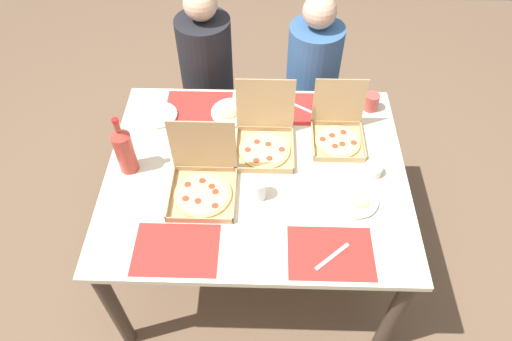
{
  "coord_description": "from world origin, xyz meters",
  "views": [
    {
      "loc": [
        0.04,
        -1.45,
        2.48
      ],
      "look_at": [
        0.0,
        0.0,
        0.77
      ],
      "focal_mm": 32.54,
      "sensor_mm": 36.0,
      "label": 1
    }
  ],
  "objects_px": {
    "plate_far_left": "(355,200)",
    "soda_bottle": "(124,149)",
    "pizza_box_center": "(265,140)",
    "condiment_bowl": "(373,170)",
    "diner_left_seat": "(209,89)",
    "diner_right_seat": "(310,93)",
    "plate_middle": "(158,115)",
    "pizza_box_corner_right": "(338,133)",
    "cup_red": "(371,102)",
    "plate_near_left": "(232,113)",
    "pizza_box_corner_left": "(203,184)",
    "cup_clear_right": "(258,189)"
  },
  "relations": [
    {
      "from": "soda_bottle",
      "to": "diner_right_seat",
      "type": "distance_m",
      "value": 1.32
    },
    {
      "from": "diner_right_seat",
      "to": "condiment_bowl",
      "type": "bearing_deg",
      "value": -74.83
    },
    {
      "from": "plate_middle",
      "to": "condiment_bowl",
      "type": "xyz_separation_m",
      "value": [
        1.09,
        -0.37,
        0.02
      ]
    },
    {
      "from": "plate_far_left",
      "to": "condiment_bowl",
      "type": "bearing_deg",
      "value": 59.57
    },
    {
      "from": "pizza_box_center",
      "to": "pizza_box_corner_right",
      "type": "distance_m",
      "value": 0.37
    },
    {
      "from": "pizza_box_corner_right",
      "to": "plate_far_left",
      "type": "height_order",
      "value": "pizza_box_corner_right"
    },
    {
      "from": "diner_left_seat",
      "to": "condiment_bowl",
      "type": "bearing_deg",
      "value": -44.18
    },
    {
      "from": "plate_middle",
      "to": "diner_right_seat",
      "type": "relative_size",
      "value": 0.17
    },
    {
      "from": "condiment_bowl",
      "to": "diner_right_seat",
      "type": "xyz_separation_m",
      "value": [
        -0.23,
        0.86,
        -0.25
      ]
    },
    {
      "from": "pizza_box_corner_right",
      "to": "cup_red",
      "type": "height_order",
      "value": "pizza_box_corner_right"
    },
    {
      "from": "pizza_box_corner_right",
      "to": "diner_left_seat",
      "type": "bearing_deg",
      "value": 139.09
    },
    {
      "from": "pizza_box_corner_right",
      "to": "condiment_bowl",
      "type": "bearing_deg",
      "value": -56.09
    },
    {
      "from": "pizza_box_center",
      "to": "pizza_box_corner_right",
      "type": "height_order",
      "value": "pizza_box_center"
    },
    {
      "from": "plate_middle",
      "to": "diner_left_seat",
      "type": "distance_m",
      "value": 0.58
    },
    {
      "from": "pizza_box_corner_left",
      "to": "cup_red",
      "type": "distance_m",
      "value": 1.03
    },
    {
      "from": "plate_middle",
      "to": "cup_clear_right",
      "type": "xyz_separation_m",
      "value": [
        0.55,
        -0.52,
        0.04
      ]
    },
    {
      "from": "diner_left_seat",
      "to": "diner_right_seat",
      "type": "xyz_separation_m",
      "value": [
        0.65,
        0.0,
        -0.02
      ]
    },
    {
      "from": "pizza_box_center",
      "to": "diner_right_seat",
      "type": "height_order",
      "value": "diner_right_seat"
    },
    {
      "from": "plate_near_left",
      "to": "condiment_bowl",
      "type": "height_order",
      "value": "condiment_bowl"
    },
    {
      "from": "pizza_box_center",
      "to": "cup_red",
      "type": "xyz_separation_m",
      "value": [
        0.57,
        0.3,
        -0.0
      ]
    },
    {
      "from": "pizza_box_corner_right",
      "to": "diner_left_seat",
      "type": "height_order",
      "value": "diner_left_seat"
    },
    {
      "from": "pizza_box_corner_left",
      "to": "soda_bottle",
      "type": "bearing_deg",
      "value": 160.52
    },
    {
      "from": "plate_far_left",
      "to": "cup_red",
      "type": "height_order",
      "value": "cup_red"
    },
    {
      "from": "plate_near_left",
      "to": "plate_middle",
      "type": "height_order",
      "value": "plate_near_left"
    },
    {
      "from": "plate_far_left",
      "to": "diner_left_seat",
      "type": "height_order",
      "value": "diner_left_seat"
    },
    {
      "from": "condiment_bowl",
      "to": "cup_red",
      "type": "bearing_deg",
      "value": 83.71
    },
    {
      "from": "plate_far_left",
      "to": "soda_bottle",
      "type": "distance_m",
      "value": 1.09
    },
    {
      "from": "soda_bottle",
      "to": "condiment_bowl",
      "type": "height_order",
      "value": "soda_bottle"
    },
    {
      "from": "plate_middle",
      "to": "diner_left_seat",
      "type": "relative_size",
      "value": 0.16
    },
    {
      "from": "cup_clear_right",
      "to": "condiment_bowl",
      "type": "distance_m",
      "value": 0.56
    },
    {
      "from": "condiment_bowl",
      "to": "diner_left_seat",
      "type": "bearing_deg",
      "value": 135.82
    },
    {
      "from": "cup_red",
      "to": "condiment_bowl",
      "type": "distance_m",
      "value": 0.46
    },
    {
      "from": "plate_near_left",
      "to": "pizza_box_corner_right",
      "type": "bearing_deg",
      "value": -17.53
    },
    {
      "from": "diner_left_seat",
      "to": "diner_right_seat",
      "type": "height_order",
      "value": "diner_left_seat"
    },
    {
      "from": "condiment_bowl",
      "to": "diner_left_seat",
      "type": "distance_m",
      "value": 1.25
    },
    {
      "from": "diner_right_seat",
      "to": "plate_middle",
      "type": "bearing_deg",
      "value": -150.22
    },
    {
      "from": "plate_far_left",
      "to": "pizza_box_center",
      "type": "bearing_deg",
      "value": 141.67
    },
    {
      "from": "plate_near_left",
      "to": "diner_left_seat",
      "type": "distance_m",
      "value": 0.54
    },
    {
      "from": "pizza_box_corner_left",
      "to": "pizza_box_corner_right",
      "type": "distance_m",
      "value": 0.74
    },
    {
      "from": "plate_near_left",
      "to": "diner_left_seat",
      "type": "relative_size",
      "value": 0.18
    },
    {
      "from": "plate_near_left",
      "to": "soda_bottle",
      "type": "height_order",
      "value": "soda_bottle"
    },
    {
      "from": "plate_near_left",
      "to": "plate_middle",
      "type": "bearing_deg",
      "value": -175.81
    },
    {
      "from": "pizza_box_center",
      "to": "condiment_bowl",
      "type": "xyz_separation_m",
      "value": [
        0.52,
        -0.16,
        -0.02
      ]
    },
    {
      "from": "cup_red",
      "to": "diner_right_seat",
      "type": "bearing_deg",
      "value": 125.51
    },
    {
      "from": "pizza_box_center",
      "to": "plate_near_left",
      "type": "height_order",
      "value": "pizza_box_center"
    },
    {
      "from": "cup_clear_right",
      "to": "condiment_bowl",
      "type": "relative_size",
      "value": 1.12
    },
    {
      "from": "plate_far_left",
      "to": "plate_near_left",
      "type": "bearing_deg",
      "value": 136.53
    },
    {
      "from": "pizza_box_center",
      "to": "cup_red",
      "type": "relative_size",
      "value": 3.47
    },
    {
      "from": "diner_left_seat",
      "to": "pizza_box_corner_right",
      "type": "bearing_deg",
      "value": -40.91
    },
    {
      "from": "plate_far_left",
      "to": "plate_near_left",
      "type": "relative_size",
      "value": 0.94
    }
  ]
}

